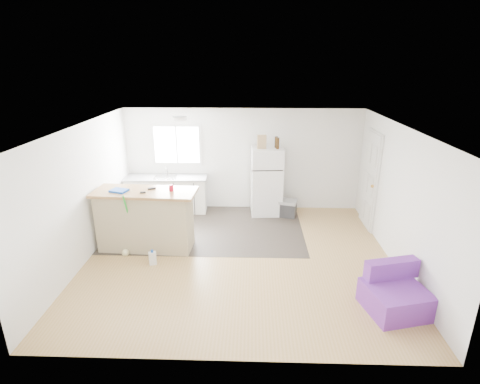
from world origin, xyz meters
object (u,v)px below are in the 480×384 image
cleaner_jug (153,258)px  blue_tray (119,191)px  mop (127,243)px  bottle_left (278,143)px  red_cup (171,188)px  peninsula (146,219)px  kitchen_cabinets (167,194)px  bottle_right (276,142)px  refrigerator (266,181)px  purple_seat (395,294)px  cooler (285,208)px  cardboard_box (262,142)px

cleaner_jug → blue_tray: 1.38m
mop → bottle_left: 3.78m
red_cup → peninsula: bearing=-179.4°
kitchen_cabinets → bottle_right: size_ratio=7.72×
kitchen_cabinets → cleaner_jug: size_ratio=6.84×
bottle_left → bottle_right: size_ratio=1.00×
bottle_right → refrigerator: bearing=-178.3°
purple_seat → bottle_left: bearing=99.7°
cooler → mop: mop is taller
cooler → blue_tray: bearing=-136.5°
peninsula → blue_tray: (-0.43, -0.05, 0.59)m
purple_seat → cardboard_box: (-1.87, 3.49, 1.48)m
blue_tray → cardboard_box: bearing=34.0°
peninsula → kitchen_cabinets: bearing=93.4°
cooler → blue_tray: blue_tray is taller
red_cup → cardboard_box: (1.68, 1.72, 0.50)m
kitchen_cabinets → bottle_left: size_ratio=7.72×
cooler → purple_seat: size_ratio=0.60×
purple_seat → kitchen_cabinets: bearing=124.4°
purple_seat → blue_tray: 4.91m
cardboard_box → bottle_right: bearing=15.2°
red_cup → bottle_right: 2.74m
bottle_left → bottle_right: bearing=101.4°
purple_seat → cardboard_box: 4.23m
peninsula → mop: mop is taller
blue_tray → bottle_right: bearing=32.2°
refrigerator → bottle_right: size_ratio=6.29×
kitchen_cabinets → bottle_left: bearing=-6.5°
cleaner_jug → red_cup: (0.27, 0.64, 1.10)m
cooler → cleaner_jug: size_ratio=2.07×
purple_seat → red_cup: (-3.56, 1.77, 0.98)m
peninsula → purple_seat: size_ratio=1.99×
kitchen_cabinets → blue_tray: size_ratio=6.43×
cooler → cardboard_box: size_ratio=1.95×
peninsula → refrigerator: bearing=40.8°
kitchen_cabinets → blue_tray: (-0.41, -1.91, 0.74)m
peninsula → bottle_right: size_ratio=7.69×
purple_seat → bottle_right: bearing=99.3°
peninsula → purple_seat: (4.08, -1.76, -0.34)m
cleaner_jug → red_cup: red_cup is taller
kitchen_cabinets → red_cup: bearing=-76.6°
red_cup → bottle_left: (2.03, 1.68, 0.48)m
blue_tray → bottle_left: bearing=30.2°
purple_seat → cardboard_box: size_ratio=3.23×
refrigerator → cooler: bearing=-25.5°
refrigerator → cleaner_jug: bearing=-134.8°
cardboard_box → bottle_right: cardboard_box is taller
kitchen_cabinets → mop: size_ratio=1.60×
cooler → red_cup: 2.97m
refrigerator → bottle_left: 0.95m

